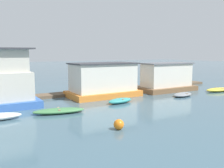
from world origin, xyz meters
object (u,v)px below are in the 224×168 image
object	(u,v)px
buoy_orange	(119,124)
houseboat_brown	(167,78)
dinghy_yellow	(219,90)
dinghy_teal	(120,101)
dinghy_grey	(183,94)
dinghy_green	(59,111)
houseboat_orange	(103,80)

from	to	relation	value
buoy_orange	houseboat_brown	bearing A→B (deg)	37.19
houseboat_brown	dinghy_yellow	bearing A→B (deg)	-36.68
dinghy_teal	dinghy_yellow	bearing A→B (deg)	-1.21
dinghy_grey	dinghy_teal	bearing A→B (deg)	177.24
dinghy_green	buoy_orange	size ratio (longest dim) A/B	6.44
houseboat_orange	dinghy_grey	bearing A→B (deg)	-31.04
houseboat_orange	dinghy_grey	size ratio (longest dim) A/B	2.41
dinghy_yellow	buoy_orange	world-z (taller)	buoy_orange
houseboat_brown	dinghy_grey	bearing A→B (deg)	-107.47
houseboat_orange	dinghy_green	distance (m)	8.16
dinghy_teal	buoy_orange	distance (m)	7.78
houseboat_brown	dinghy_grey	size ratio (longest dim) A/B	2.36
houseboat_brown	dinghy_yellow	distance (m)	6.23
houseboat_brown	dinghy_green	distance (m)	15.38
houseboat_brown	buoy_orange	bearing A→B (deg)	-142.81
houseboat_orange	houseboat_brown	distance (m)	8.31
houseboat_brown	dinghy_grey	xyz separation A→B (m)	(-1.17, -3.72, -1.35)
houseboat_brown	buoy_orange	world-z (taller)	houseboat_brown
houseboat_brown	dinghy_grey	world-z (taller)	houseboat_brown
dinghy_yellow	houseboat_brown	bearing A→B (deg)	143.32
houseboat_brown	dinghy_green	xyz separation A→B (m)	(-14.74, -4.22, -1.33)
houseboat_brown	dinghy_grey	distance (m)	4.12
dinghy_teal	buoy_orange	xyz separation A→B (m)	(-4.27, -6.50, 0.09)
houseboat_orange	dinghy_green	size ratio (longest dim) A/B	1.81
houseboat_brown	dinghy_yellow	xyz separation A→B (m)	(4.88, -3.64, -1.31)
dinghy_green	buoy_orange	distance (m)	5.91
dinghy_green	dinghy_yellow	xyz separation A→B (m)	(19.62, 0.58, 0.02)
dinghy_grey	dinghy_yellow	distance (m)	6.05
houseboat_orange	buoy_orange	size ratio (longest dim) A/B	11.67
dinghy_grey	buoy_orange	world-z (taller)	buoy_orange
dinghy_grey	dinghy_green	bearing A→B (deg)	-177.89
dinghy_teal	dinghy_grey	size ratio (longest dim) A/B	0.93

